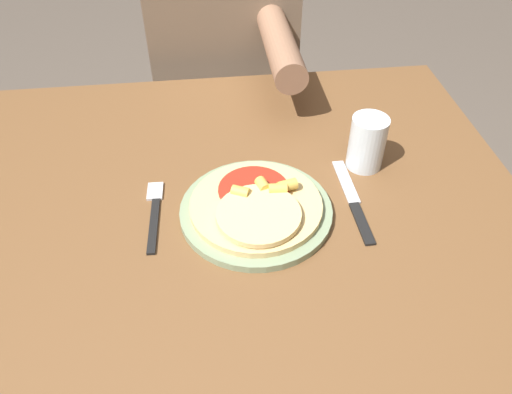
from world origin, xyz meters
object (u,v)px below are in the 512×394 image
pizza (257,206)px  dining_table (233,249)px  person_diner (225,66)px  plate (256,211)px  drinking_glass (367,143)px  fork (154,211)px  knife (353,201)px

pizza → dining_table: bearing=153.0°
person_diner → plate: bearing=-89.3°
person_diner → drinking_glass: bearing=-67.2°
dining_table → drinking_glass: bearing=19.5°
pizza → person_diner: size_ratio=0.20×
person_diner → pizza: bearing=-89.2°
plate → fork: plate is taller
plate → person_diner: (-0.01, 0.67, -0.07)m
plate → drinking_glass: drinking_glass is taller
dining_table → drinking_glass: (0.27, 0.09, 0.16)m
knife → person_diner: 0.69m
dining_table → pizza: pizza is taller
fork → person_diner: person_diner is taller
person_diner → knife: bearing=-74.3°
drinking_glass → knife: bearing=-114.7°
fork → dining_table: bearing=-3.8°
fork → knife: 0.35m
dining_table → plate: bearing=-22.0°
knife → person_diner: (-0.19, 0.66, -0.07)m
dining_table → person_diner: person_diner is taller
plate → person_diner: person_diner is taller
pizza → knife: (0.18, 0.01, -0.02)m
fork → person_diner: size_ratio=0.15×
fork → person_diner: bearing=75.2°
fork → drinking_glass: size_ratio=1.66×
drinking_glass → person_diner: bearing=112.8°
dining_table → knife: knife is taller
pizza → drinking_glass: 0.25m
fork → knife: size_ratio=0.80×
plate → knife: size_ratio=1.20×
knife → dining_table: bearing=177.8°
knife → drinking_glass: bearing=65.3°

